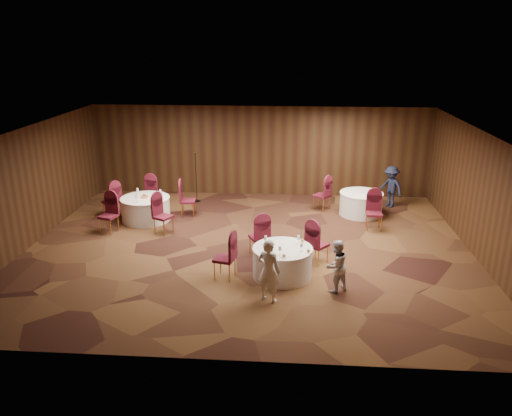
# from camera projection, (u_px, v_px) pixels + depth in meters

# --- Properties ---
(ground) EXTENTS (12.00, 12.00, 0.00)m
(ground) POSITION_uv_depth(u_px,v_px,m) (248.00, 248.00, 13.63)
(ground) COLOR black
(ground) RESTS_ON ground
(room_shell) EXTENTS (12.00, 12.00, 12.00)m
(room_shell) POSITION_uv_depth(u_px,v_px,m) (248.00, 179.00, 12.99)
(room_shell) COLOR silver
(room_shell) RESTS_ON ground
(table_main) EXTENTS (1.44, 1.44, 0.74)m
(table_main) POSITION_uv_depth(u_px,v_px,m) (282.00, 262.00, 11.92)
(table_main) COLOR silver
(table_main) RESTS_ON ground
(table_left) EXTENTS (1.52, 1.52, 0.74)m
(table_left) POSITION_uv_depth(u_px,v_px,m) (146.00, 209.00, 15.61)
(table_left) COLOR silver
(table_left) RESTS_ON ground
(table_right) EXTENTS (1.38, 1.38, 0.74)m
(table_right) POSITION_uv_depth(u_px,v_px,m) (361.00, 204.00, 16.10)
(table_right) COLOR silver
(table_right) RESTS_ON ground
(chairs_main) EXTENTS (2.92, 2.06, 1.00)m
(chairs_main) POSITION_uv_depth(u_px,v_px,m) (268.00, 246.00, 12.51)
(chairs_main) COLOR #420D18
(chairs_main) RESTS_ON ground
(chairs_left) EXTENTS (3.06, 3.02, 1.00)m
(chairs_left) POSITION_uv_depth(u_px,v_px,m) (146.00, 205.00, 15.58)
(chairs_left) COLOR #420D18
(chairs_left) RESTS_ON ground
(chairs_right) EXTENTS (2.09, 2.31, 1.00)m
(chairs_right) POSITION_uv_depth(u_px,v_px,m) (347.00, 204.00, 15.68)
(chairs_right) COLOR #420D18
(chairs_right) RESTS_ON ground
(tabletop_main) EXTENTS (1.13, 1.08, 0.22)m
(tabletop_main) POSITION_uv_depth(u_px,v_px,m) (290.00, 246.00, 11.67)
(tabletop_main) COLOR silver
(tabletop_main) RESTS_ON table_main
(tabletop_left) EXTENTS (0.84, 0.81, 0.22)m
(tabletop_left) POSITION_uv_depth(u_px,v_px,m) (145.00, 195.00, 15.47)
(tabletop_left) COLOR silver
(tabletop_left) RESTS_ON table_left
(tabletop_right) EXTENTS (0.08, 0.08, 0.22)m
(tabletop_right) POSITION_uv_depth(u_px,v_px,m) (369.00, 190.00, 15.73)
(tabletop_right) COLOR silver
(tabletop_right) RESTS_ON table_right
(mic_stand) EXTENTS (0.24, 0.24, 1.71)m
(mic_stand) POSITION_uv_depth(u_px,v_px,m) (197.00, 187.00, 17.37)
(mic_stand) COLOR black
(mic_stand) RESTS_ON ground
(woman_a) EXTENTS (0.62, 0.52, 1.45)m
(woman_a) POSITION_uv_depth(u_px,v_px,m) (269.00, 271.00, 10.70)
(woman_a) COLOR silver
(woman_a) RESTS_ON ground
(woman_b) EXTENTS (0.76, 0.73, 1.23)m
(woman_b) POSITION_uv_depth(u_px,v_px,m) (336.00, 266.00, 11.16)
(woman_b) COLOR silver
(woman_b) RESTS_ON ground
(man_c) EXTENTS (0.98, 1.03, 1.41)m
(man_c) POSITION_uv_depth(u_px,v_px,m) (391.00, 187.00, 16.76)
(man_c) COLOR #151A30
(man_c) RESTS_ON ground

